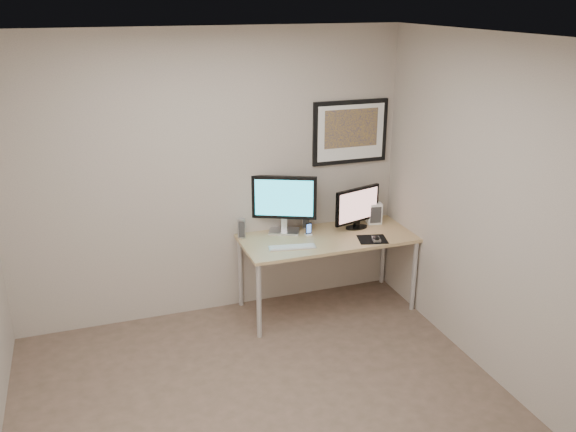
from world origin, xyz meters
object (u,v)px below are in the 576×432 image
object	(u,v)px
monitor_large	(284,202)
phone_dock	(309,229)
speaker_left	(241,228)
framed_art	(350,132)
monitor_tv	(357,207)
keyboard	(292,247)
desk	(327,243)
speaker_right	(306,218)
fan_unit	(374,213)

from	to	relation	value
monitor_large	phone_dock	world-z (taller)	monitor_large
speaker_left	framed_art	bearing A→B (deg)	17.43
monitor_tv	keyboard	distance (m)	0.81
desk	phone_dock	xyz separation A→B (m)	(-0.15, 0.10, 0.13)
desk	monitor_tv	xyz separation A→B (m)	(0.35, 0.11, 0.28)
keyboard	speaker_right	bearing A→B (deg)	65.13
desk	monitor_tv	world-z (taller)	monitor_tv
phone_dock	monitor_tv	bearing A→B (deg)	-5.21
desk	monitor_large	distance (m)	0.56
monitor_large	fan_unit	world-z (taller)	monitor_large
speaker_left	phone_dock	xyz separation A→B (m)	(0.60, -0.15, -0.03)
speaker_left	fan_unit	size ratio (longest dim) A/B	0.89
framed_art	speaker_left	bearing A→B (deg)	-175.66
speaker_right	fan_unit	world-z (taller)	fan_unit
monitor_tv	speaker_right	size ratio (longest dim) A/B	2.54
framed_art	speaker_right	world-z (taller)	framed_art
speaker_right	desk	bearing A→B (deg)	-48.50
monitor_tv	keyboard	xyz separation A→B (m)	(-0.74, -0.25, -0.21)
desk	speaker_left	xyz separation A→B (m)	(-0.75, 0.25, 0.16)
speaker_right	speaker_left	bearing A→B (deg)	-156.14
speaker_left	speaker_right	xyz separation A→B (m)	(0.65, 0.03, 0.01)
fan_unit	speaker_left	bearing A→B (deg)	-172.58
speaker_right	monitor_tv	bearing A→B (deg)	0.59
speaker_left	keyboard	bearing A→B (deg)	-33.86
speaker_right	fan_unit	size ratio (longest dim) A/B	0.96
monitor_tv	keyboard	world-z (taller)	monitor_tv
monitor_tv	phone_dock	bearing A→B (deg)	165.10
fan_unit	phone_dock	bearing A→B (deg)	-162.88
monitor_large	speaker_right	size ratio (longest dim) A/B	2.85
phone_dock	fan_unit	world-z (taller)	fan_unit
monitor_large	monitor_tv	distance (m)	0.71
fan_unit	framed_art	bearing A→B (deg)	155.82
speaker_left	keyboard	xyz separation A→B (m)	(0.36, -0.38, -0.08)
keyboard	fan_unit	xyz separation A→B (m)	(0.96, 0.32, 0.10)
framed_art	fan_unit	bearing A→B (deg)	-34.45
desk	speaker_right	size ratio (longest dim) A/B	8.08
phone_dock	fan_unit	distance (m)	0.73
phone_dock	keyboard	distance (m)	0.34
framed_art	monitor_tv	bearing A→B (deg)	-90.71
monitor_tv	speaker_right	world-z (taller)	monitor_tv
speaker_left	keyboard	size ratio (longest dim) A/B	0.44
speaker_left	monitor_tv	bearing A→B (deg)	6.05
framed_art	monitor_tv	distance (m)	0.71
monitor_tv	keyboard	size ratio (longest dim) A/B	1.21
monitor_large	speaker_left	world-z (taller)	monitor_large
monitor_large	phone_dock	size ratio (longest dim) A/B	4.57
speaker_left	fan_unit	world-z (taller)	fan_unit
monitor_large	fan_unit	bearing A→B (deg)	20.59
monitor_tv	speaker_right	xyz separation A→B (m)	(-0.45, 0.17, -0.12)
framed_art	speaker_right	xyz separation A→B (m)	(-0.45, -0.05, -0.79)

